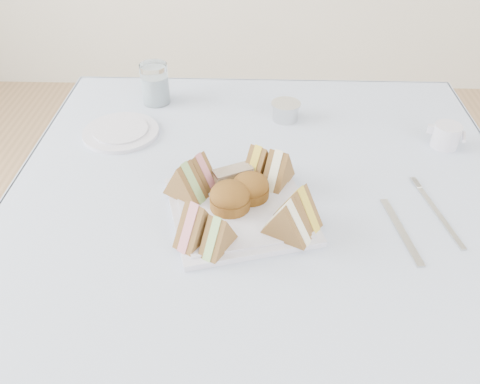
{
  "coord_description": "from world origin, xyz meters",
  "views": [
    {
      "loc": [
        -0.02,
        -0.8,
        1.37
      ],
      "look_at": [
        -0.04,
        -0.06,
        0.8
      ],
      "focal_mm": 38.0,
      "sensor_mm": 36.0,
      "label": 1
    }
  ],
  "objects_px": {
    "table": "(259,314)",
    "water_glass": "(155,84)",
    "creamer_jug": "(446,136)",
    "serving_plate": "(240,210)"
  },
  "relations": [
    {
      "from": "table",
      "to": "water_glass",
      "type": "xyz_separation_m",
      "value": [
        -0.27,
        0.37,
        0.43
      ]
    },
    {
      "from": "table",
      "to": "serving_plate",
      "type": "bearing_deg",
      "value": -123.95
    },
    {
      "from": "water_glass",
      "to": "creamer_jug",
      "type": "relative_size",
      "value": 1.7
    },
    {
      "from": "table",
      "to": "creamer_jug",
      "type": "distance_m",
      "value": 0.6
    },
    {
      "from": "water_glass",
      "to": "creamer_jug",
      "type": "height_order",
      "value": "water_glass"
    },
    {
      "from": "creamer_jug",
      "to": "water_glass",
      "type": "bearing_deg",
      "value": -178.08
    },
    {
      "from": "table",
      "to": "serving_plate",
      "type": "height_order",
      "value": "serving_plate"
    },
    {
      "from": "table",
      "to": "water_glass",
      "type": "bearing_deg",
      "value": 126.36
    },
    {
      "from": "water_glass",
      "to": "creamer_jug",
      "type": "xyz_separation_m",
      "value": [
        0.68,
        -0.19,
        -0.02
      ]
    },
    {
      "from": "water_glass",
      "to": "table",
      "type": "bearing_deg",
      "value": -53.64
    }
  ]
}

